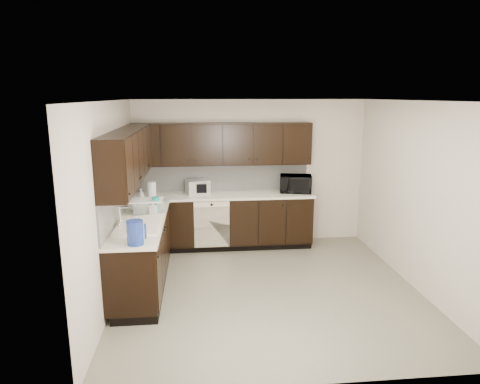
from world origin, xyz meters
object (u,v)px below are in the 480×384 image
object	(u,v)px
storage_bin	(147,206)
toaster_oven	(198,187)
sink	(138,231)
microwave	(296,184)
blue_pitcher	(135,233)

from	to	relation	value
storage_bin	toaster_oven	bearing A→B (deg)	56.10
sink	microwave	distance (m)	2.99
microwave	toaster_oven	xyz separation A→B (m)	(-1.67, 0.05, -0.03)
sink	microwave	bearing A→B (deg)	35.45
sink	blue_pitcher	world-z (taller)	blue_pitcher
microwave	toaster_oven	size ratio (longest dim) A/B	1.42
sink	storage_bin	distance (m)	0.72
sink	toaster_oven	world-z (taller)	sink
blue_pitcher	microwave	bearing A→B (deg)	58.23
microwave	storage_bin	bearing A→B (deg)	-144.95
sink	microwave	xyz separation A→B (m)	(2.43, 1.73, 0.21)
toaster_oven	blue_pitcher	bearing A→B (deg)	-121.75
sink	storage_bin	world-z (taller)	sink
microwave	blue_pitcher	xyz separation A→B (m)	(-2.37, -2.42, -0.01)
microwave	storage_bin	xyz separation A→B (m)	(-2.40, -1.03, -0.06)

